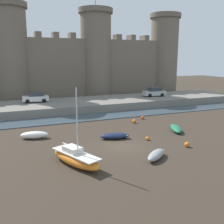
# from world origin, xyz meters

# --- Properties ---
(ground_plane) EXTENTS (160.00, 160.00, 0.00)m
(ground_plane) POSITION_xyz_m (0.00, 0.00, 0.00)
(ground_plane) COLOR #382D23
(water_channel) EXTENTS (80.00, 4.50, 0.10)m
(water_channel) POSITION_xyz_m (0.00, 13.00, 0.05)
(water_channel) COLOR #3D4C56
(water_channel) RESTS_ON ground
(quay_road) EXTENTS (62.13, 10.00, 1.28)m
(quay_road) POSITION_xyz_m (0.00, 20.25, 0.64)
(quay_road) COLOR slate
(quay_road) RESTS_ON ground
(castle) EXTENTS (57.14, 7.01, 21.14)m
(castle) POSITION_xyz_m (-0.00, 31.13, 8.05)
(castle) COLOR #706354
(castle) RESTS_ON ground
(rowboat_near_channel_right) EXTENTS (3.09, 1.80, 0.77)m
(rowboat_near_channel_right) POSITION_xyz_m (-7.41, 5.81, 0.40)
(rowboat_near_channel_right) COLOR silver
(rowboat_near_channel_right) RESTS_ON ground
(rowboat_midflat_left) EXTENTS (3.28, 1.88, 0.63)m
(rowboat_midflat_left) POSITION_xyz_m (0.37, 2.45, 0.33)
(rowboat_midflat_left) COLOR #141E3D
(rowboat_midflat_left) RESTS_ON ground
(sailboat_midflat_centre) EXTENTS (3.51, 5.58, 6.20)m
(sailboat_midflat_centre) POSITION_xyz_m (-5.19, -2.65, 0.59)
(sailboat_midflat_centre) COLOR orange
(sailboat_midflat_centre) RESTS_ON ground
(rowboat_near_channel_left) EXTENTS (2.32, 3.47, 0.65)m
(rowboat_near_channel_left) POSITION_xyz_m (8.05, 2.39, 0.34)
(rowboat_near_channel_left) COLOR #1E6B47
(rowboat_near_channel_left) RESTS_ON ground
(rowboat_foreground_left) EXTENTS (2.83, 2.50, 0.68)m
(rowboat_foreground_left) POSITION_xyz_m (1.38, -3.99, 0.36)
(rowboat_foreground_left) COLOR gray
(rowboat_foreground_left) RESTS_ON ground
(mooring_buoy_near_shore) EXTENTS (0.46, 0.46, 0.46)m
(mooring_buoy_near_shore) POSITION_xyz_m (7.46, 9.25, 0.23)
(mooring_buoy_near_shore) COLOR #E04C1E
(mooring_buoy_near_shore) RESTS_ON ground
(mooring_buoy_off_centre) EXTENTS (0.50, 0.50, 0.50)m
(mooring_buoy_off_centre) POSITION_xyz_m (5.72, -2.57, 0.25)
(mooring_buoy_off_centre) COLOR orange
(mooring_buoy_off_centre) RESTS_ON ground
(mooring_buoy_mid_mud) EXTENTS (0.39, 0.39, 0.39)m
(mooring_buoy_mid_mud) POSITION_xyz_m (3.31, 0.72, 0.19)
(mooring_buoy_mid_mud) COLOR orange
(mooring_buoy_mid_mud) RESTS_ON ground
(mooring_buoy_near_channel) EXTENTS (0.50, 0.50, 0.50)m
(mooring_buoy_near_channel) POSITION_xyz_m (5.40, 7.76, 0.25)
(mooring_buoy_near_channel) COLOR orange
(mooring_buoy_near_channel) RESTS_ON ground
(car_quay_east) EXTENTS (4.21, 2.10, 1.62)m
(car_quay_east) POSITION_xyz_m (16.01, 20.19, 2.05)
(car_quay_east) COLOR #B2B5B7
(car_quay_east) RESTS_ON quay_road
(car_quay_centre_east) EXTENTS (4.21, 2.10, 1.62)m
(car_quay_centre_east) POSITION_xyz_m (-5.33, 21.85, 2.05)
(car_quay_centre_east) COLOR silver
(car_quay_centre_east) RESTS_ON quay_road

